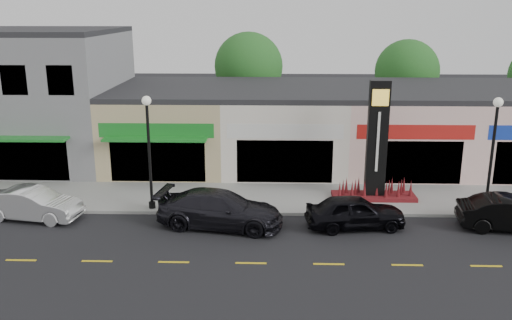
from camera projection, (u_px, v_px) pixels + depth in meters
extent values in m
plane|color=black|center=(322.00, 233.00, 23.70)|extent=(120.00, 120.00, 0.00)
cube|color=gray|center=(314.00, 198.00, 27.87)|extent=(52.00, 4.30, 0.15)
cube|color=gray|center=(318.00, 214.00, 25.70)|extent=(52.00, 0.20, 0.15)
cube|color=slate|center=(22.00, 99.00, 34.17)|extent=(12.00, 10.00, 8.00)
cube|color=#262628|center=(14.00, 31.00, 33.05)|extent=(12.00, 10.00, 0.30)
cube|color=black|center=(14.00, 80.00, 28.87)|extent=(1.40, 0.10, 1.60)
cube|color=black|center=(60.00, 80.00, 28.80)|extent=(1.40, 0.10, 1.60)
cube|color=tan|center=(173.00, 126.00, 34.39)|extent=(7.00, 10.00, 4.50)
cube|color=#262628|center=(171.00, 89.00, 33.74)|extent=(7.00, 10.00, 0.30)
cube|color=black|center=(158.00, 160.00, 29.86)|extent=(5.25, 0.10, 2.40)
cube|color=#1B7C25|center=(156.00, 130.00, 29.40)|extent=(6.30, 0.12, 0.80)
cube|color=#1B7C25|center=(155.00, 139.00, 29.07)|extent=(5.60, 0.90, 0.12)
cube|color=silver|center=(283.00, 127.00, 34.20)|extent=(7.00, 10.00, 4.50)
cube|color=#262628|center=(284.00, 89.00, 33.55)|extent=(7.00, 10.00, 0.30)
cube|color=black|center=(285.00, 161.00, 29.67)|extent=(5.25, 0.10, 2.40)
cube|color=silver|center=(285.00, 131.00, 29.21)|extent=(6.30, 0.12, 0.80)
cube|color=beige|center=(394.00, 128.00, 34.02)|extent=(7.00, 10.00, 4.50)
cube|color=#262628|center=(397.00, 90.00, 33.37)|extent=(7.00, 10.00, 0.30)
cube|color=black|center=(413.00, 162.00, 29.48)|extent=(5.25, 0.10, 2.40)
cube|color=red|center=(416.00, 132.00, 29.02)|extent=(6.30, 0.12, 0.80)
cube|color=beige|center=(507.00, 128.00, 33.83)|extent=(7.00, 10.00, 4.50)
cube|color=#262628|center=(512.00, 90.00, 33.18)|extent=(7.00, 10.00, 0.30)
cylinder|color=#382619|center=(249.00, 114.00, 42.15)|extent=(0.36, 0.36, 3.15)
sphere|color=#1F551A|center=(249.00, 66.00, 41.16)|extent=(5.20, 5.20, 5.20)
cylinder|color=#382619|center=(404.00, 116.00, 41.85)|extent=(0.36, 0.36, 2.97)
sphere|color=#1F551A|center=(407.00, 71.00, 40.93)|extent=(4.80, 4.80, 4.80)
cylinder|color=black|center=(152.00, 205.00, 26.24)|extent=(0.32, 0.32, 0.30)
cylinder|color=black|center=(149.00, 155.00, 25.57)|extent=(0.14, 0.14, 5.00)
sphere|color=silver|center=(146.00, 101.00, 24.86)|extent=(0.44, 0.44, 0.44)
cylinder|color=black|center=(485.00, 208.00, 25.81)|extent=(0.32, 0.32, 0.30)
cylinder|color=black|center=(491.00, 158.00, 25.14)|extent=(0.14, 0.14, 5.00)
sphere|color=silver|center=(498.00, 102.00, 24.44)|extent=(0.44, 0.44, 0.44)
cube|color=#510D1D|center=(374.00, 196.00, 27.60)|extent=(4.20, 1.30, 0.20)
cube|color=black|center=(377.00, 141.00, 26.81)|extent=(1.00, 0.40, 6.00)
cube|color=yellow|center=(381.00, 98.00, 26.01)|extent=(0.80, 0.05, 0.80)
cube|color=silver|center=(378.00, 142.00, 26.60)|extent=(0.12, 0.04, 3.00)
imported|color=white|center=(33.00, 204.00, 25.09)|extent=(2.28, 4.70, 1.49)
imported|color=black|center=(220.00, 209.00, 24.23)|extent=(3.20, 5.94, 1.64)
imported|color=black|center=(355.00, 212.00, 24.10)|extent=(2.27, 4.57, 1.50)
imported|color=black|center=(512.00, 214.00, 23.86)|extent=(2.16, 4.76, 1.52)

